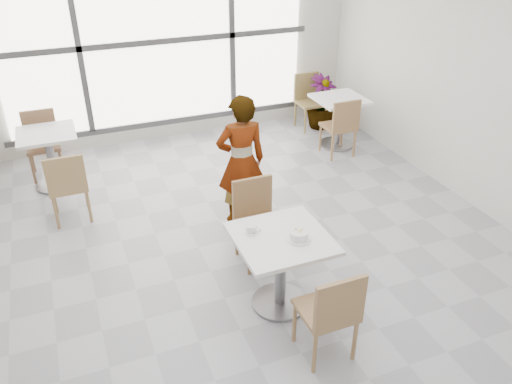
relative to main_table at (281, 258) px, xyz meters
name	(u,v)px	position (x,y,z in m)	size (l,w,h in m)	color
floor	(245,263)	(-0.08, 0.69, -0.52)	(7.00, 7.00, 0.00)	#9E9EA5
wall_back	(158,40)	(-0.08, 4.19, 0.98)	(6.00, 6.00, 0.00)	silver
wall_right	(504,88)	(2.92, 0.69, 0.98)	(7.00, 7.00, 0.00)	silver
window	(159,41)	(-0.08, 4.13, 0.98)	(4.60, 0.07, 2.52)	white
main_table	(281,258)	(0.00, 0.00, 0.00)	(0.80, 0.80, 0.75)	silver
chair_near	(332,310)	(0.10, -0.73, -0.02)	(0.42, 0.42, 0.87)	#956F48
chair_far	(256,215)	(0.07, 0.77, -0.02)	(0.42, 0.42, 0.87)	olive
oatmeal_bowl	(299,235)	(0.12, -0.09, 0.27)	(0.21, 0.21, 0.09)	silver
coffee_cup	(251,229)	(-0.22, 0.16, 0.26)	(0.16, 0.13, 0.07)	silver
person	(241,162)	(0.18, 1.47, 0.24)	(0.55, 0.36, 1.52)	black
bg_table_left	(50,152)	(-1.78, 3.15, -0.04)	(0.70, 0.70, 0.75)	silver
bg_table_right	(338,115)	(2.25, 2.91, -0.04)	(0.70, 0.70, 0.75)	white
bg_chair_left_near	(67,183)	(-1.64, 2.17, -0.02)	(0.42, 0.42, 0.87)	olive
bg_chair_left_far	(42,139)	(-1.86, 3.57, -0.02)	(0.42, 0.42, 0.87)	brown
bg_chair_right_near	(342,124)	(2.09, 2.56, -0.02)	(0.42, 0.42, 0.87)	olive
bg_chair_right_far	(309,97)	(2.18, 3.74, -0.02)	(0.42, 0.42, 0.87)	olive
plant_right	(321,102)	(2.36, 3.64, -0.09)	(0.48, 0.48, 0.86)	#447938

